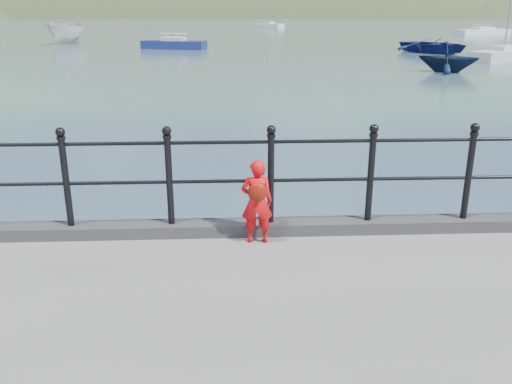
{
  "coord_description": "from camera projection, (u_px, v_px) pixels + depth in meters",
  "views": [
    {
      "loc": [
        0.13,
        -6.26,
        3.66
      ],
      "look_at": [
        0.42,
        -0.2,
        1.55
      ],
      "focal_mm": 38.0,
      "sensor_mm": 36.0,
      "label": 1
    }
  ],
  "objects": [
    {
      "name": "kerb",
      "position": [
        221.0,
        228.0,
        6.61
      ],
      "size": [
        60.0,
        0.3,
        0.15
      ],
      "primitive_type": "cube",
      "color": "#28282B",
      "rests_on": "quay"
    },
    {
      "name": "far_shore",
      "position": [
        315.0,
        67.0,
        242.19
      ],
      "size": [
        830.0,
        200.0,
        156.0
      ],
      "color": "#333A21",
      "rests_on": "ground"
    },
    {
      "name": "child",
      "position": [
        257.0,
        201.0,
        6.24
      ],
      "size": [
        0.37,
        0.31,
        1.0
      ],
      "rotation": [
        0.0,
        0.0,
        3.16
      ],
      "color": "red",
      "rests_on": "quay"
    },
    {
      "name": "launch_blue",
      "position": [
        434.0,
        45.0,
        43.08
      ],
      "size": [
        6.66,
        7.13,
        1.2
      ],
      "primitive_type": "imported",
      "rotation": [
        0.0,
        0.0,
        0.58
      ],
      "color": "#131B53",
      "rests_on": "ground"
    },
    {
      "name": "sailboat_far",
      "position": [
        482.0,
        32.0,
        68.59
      ],
      "size": [
        8.09,
        4.88,
        11.0
      ],
      "rotation": [
        0.0,
        0.0,
        0.38
      ],
      "color": "silver",
      "rests_on": "ground"
    },
    {
      "name": "sailboat_deep",
      "position": [
        268.0,
        26.0,
        89.42
      ],
      "size": [
        5.33,
        5.09,
        8.46
      ],
      "rotation": [
        0.0,
        0.0,
        -0.74
      ],
      "color": "silver",
      "rests_on": "ground"
    },
    {
      "name": "railing",
      "position": [
        220.0,
        169.0,
        6.36
      ],
      "size": [
        18.11,
        0.11,
        1.2
      ],
      "color": "black",
      "rests_on": "kerb"
    },
    {
      "name": "sailboat_port",
      "position": [
        174.0,
        45.0,
        46.96
      ],
      "size": [
        5.79,
        3.2,
        8.08
      ],
      "rotation": [
        0.0,
        0.0,
        -0.27
      ],
      "color": "navy",
      "rests_on": "ground"
    },
    {
      "name": "ground",
      "position": [
        223.0,
        299.0,
        7.1
      ],
      "size": [
        600.0,
        600.0,
        0.0
      ],
      "primitive_type": "plane",
      "color": "#2D4251",
      "rests_on": "ground"
    },
    {
      "name": "launch_white",
      "position": [
        66.0,
        33.0,
        52.04
      ],
      "size": [
        3.36,
        5.83,
        2.12
      ],
      "primitive_type": "imported",
      "rotation": [
        0.0,
        0.0,
        -0.25
      ],
      "color": "silver",
      "rests_on": "ground"
    },
    {
      "name": "sailboat_near",
      "position": [
        503.0,
        55.0,
        37.4
      ],
      "size": [
        5.98,
        4.89,
        8.43
      ],
      "rotation": [
        0.0,
        0.0,
        0.61
      ],
      "color": "beige",
      "rests_on": "ground"
    },
    {
      "name": "launch_navy",
      "position": [
        448.0,
        57.0,
        30.58
      ],
      "size": [
        4.21,
        4.04,
        1.71
      ],
      "primitive_type": "imported",
      "rotation": [
        0.0,
        0.0,
        1.06
      ],
      "color": "black",
      "rests_on": "ground"
    }
  ]
}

